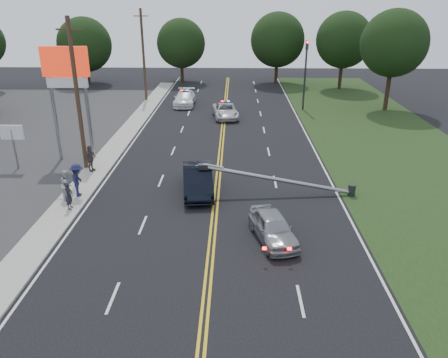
{
  "coord_description": "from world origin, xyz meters",
  "views": [
    {
      "loc": [
        1.05,
        -16.02,
        10.95
      ],
      "look_at": [
        0.49,
        6.29,
        1.7
      ],
      "focal_mm": 35.0,
      "sensor_mm": 36.0,
      "label": 1
    }
  ],
  "objects_px": {
    "fallen_streetlight": "(287,181)",
    "utility_pole_far": "(143,55)",
    "small_sign": "(12,136)",
    "waiting_sedan": "(273,227)",
    "utility_pole_mid": "(77,96)",
    "bystander_b": "(67,184)",
    "bystander_c": "(78,180)",
    "traffic_signal": "(305,69)",
    "bystander_d": "(90,158)",
    "bystander_a": "(69,195)",
    "emergency_b": "(185,98)",
    "crashed_sedan": "(198,180)",
    "pylon_sign": "(67,77)",
    "emergency_a": "(225,111)"
  },
  "relations": [
    {
      "from": "pylon_sign",
      "to": "waiting_sedan",
      "type": "xyz_separation_m",
      "value": [
        13.46,
        -11.32,
        -5.31
      ]
    },
    {
      "from": "bystander_b",
      "to": "bystander_d",
      "type": "height_order",
      "value": "bystander_d"
    },
    {
      "from": "utility_pole_mid",
      "to": "small_sign",
      "type": "bearing_deg",
      "value": 180.0
    },
    {
      "from": "pylon_sign",
      "to": "emergency_b",
      "type": "distance_m",
      "value": 19.4
    },
    {
      "from": "fallen_streetlight",
      "to": "bystander_d",
      "type": "height_order",
      "value": "fallen_streetlight"
    },
    {
      "from": "emergency_b",
      "to": "bystander_a",
      "type": "bearing_deg",
      "value": -98.34
    },
    {
      "from": "emergency_a",
      "to": "bystander_b",
      "type": "xyz_separation_m",
      "value": [
        -8.75,
        -19.41,
        0.32
      ]
    },
    {
      "from": "traffic_signal",
      "to": "waiting_sedan",
      "type": "distance_m",
      "value": 28.06
    },
    {
      "from": "pylon_sign",
      "to": "bystander_b",
      "type": "xyz_separation_m",
      "value": [
        1.88,
        -7.07,
        -5.0
      ]
    },
    {
      "from": "utility_pole_far",
      "to": "traffic_signal",
      "type": "bearing_deg",
      "value": -12.89
    },
    {
      "from": "small_sign",
      "to": "bystander_c",
      "type": "distance_m",
      "value": 7.59
    },
    {
      "from": "bystander_a",
      "to": "emergency_b",
      "type": "bearing_deg",
      "value": -7.61
    },
    {
      "from": "bystander_a",
      "to": "crashed_sedan",
      "type": "bearing_deg",
      "value": -68.89
    },
    {
      "from": "emergency_b",
      "to": "bystander_c",
      "type": "distance_m",
      "value": 24.62
    },
    {
      "from": "waiting_sedan",
      "to": "bystander_c",
      "type": "relative_size",
      "value": 2.02
    },
    {
      "from": "pylon_sign",
      "to": "bystander_c",
      "type": "relative_size",
      "value": 4.02
    },
    {
      "from": "small_sign",
      "to": "emergency_b",
      "type": "distance_m",
      "value": 21.92
    },
    {
      "from": "emergency_b",
      "to": "bystander_d",
      "type": "bearing_deg",
      "value": -102.07
    },
    {
      "from": "waiting_sedan",
      "to": "bystander_d",
      "type": "height_order",
      "value": "bystander_d"
    },
    {
      "from": "emergency_a",
      "to": "bystander_d",
      "type": "height_order",
      "value": "bystander_d"
    },
    {
      "from": "emergency_b",
      "to": "bystander_a",
      "type": "distance_m",
      "value": 26.32
    },
    {
      "from": "traffic_signal",
      "to": "small_sign",
      "type": "bearing_deg",
      "value": -141.1
    },
    {
      "from": "small_sign",
      "to": "fallen_streetlight",
      "type": "xyz_separation_m",
      "value": [
        18.19,
        -4.0,
        -1.41
      ]
    },
    {
      "from": "fallen_streetlight",
      "to": "utility_pole_far",
      "type": "bearing_deg",
      "value": 117.24
    },
    {
      "from": "utility_pole_mid",
      "to": "pylon_sign",
      "type": "bearing_deg",
      "value": 123.02
    },
    {
      "from": "pylon_sign",
      "to": "emergency_b",
      "type": "xyz_separation_m",
      "value": [
        6.02,
        17.69,
        -5.23
      ]
    },
    {
      "from": "utility_pole_mid",
      "to": "crashed_sedan",
      "type": "bearing_deg",
      "value": -24.96
    },
    {
      "from": "bystander_a",
      "to": "bystander_d",
      "type": "xyz_separation_m",
      "value": [
        -0.58,
        5.71,
        0.1
      ]
    },
    {
      "from": "small_sign",
      "to": "waiting_sedan",
      "type": "xyz_separation_m",
      "value": [
        16.96,
        -9.32,
        -1.65
      ]
    },
    {
      "from": "small_sign",
      "to": "waiting_sedan",
      "type": "bearing_deg",
      "value": -28.79
    },
    {
      "from": "fallen_streetlight",
      "to": "bystander_d",
      "type": "distance_m",
      "value": 13.25
    },
    {
      "from": "small_sign",
      "to": "emergency_a",
      "type": "relative_size",
      "value": 0.64
    },
    {
      "from": "utility_pole_mid",
      "to": "waiting_sedan",
      "type": "height_order",
      "value": "utility_pole_mid"
    },
    {
      "from": "traffic_signal",
      "to": "bystander_d",
      "type": "relative_size",
      "value": 3.94
    },
    {
      "from": "pylon_sign",
      "to": "crashed_sedan",
      "type": "height_order",
      "value": "pylon_sign"
    },
    {
      "from": "pylon_sign",
      "to": "traffic_signal",
      "type": "relative_size",
      "value": 1.13
    },
    {
      "from": "utility_pole_mid",
      "to": "emergency_b",
      "type": "xyz_separation_m",
      "value": [
        4.72,
        19.69,
        -4.32
      ]
    },
    {
      "from": "fallen_streetlight",
      "to": "bystander_a",
      "type": "distance_m",
      "value": 12.47
    },
    {
      "from": "bystander_a",
      "to": "waiting_sedan",
      "type": "bearing_deg",
      "value": -104.74
    },
    {
      "from": "waiting_sedan",
      "to": "emergency_b",
      "type": "relative_size",
      "value": 0.76
    },
    {
      "from": "traffic_signal",
      "to": "waiting_sedan",
      "type": "relative_size",
      "value": 1.75
    },
    {
      "from": "utility_pole_mid",
      "to": "emergency_a",
      "type": "height_order",
      "value": "utility_pole_mid"
    },
    {
      "from": "emergency_a",
      "to": "bystander_a",
      "type": "xyz_separation_m",
      "value": [
        -8.18,
        -20.72,
        0.23
      ]
    },
    {
      "from": "crashed_sedan",
      "to": "emergency_b",
      "type": "bearing_deg",
      "value": 91.19
    },
    {
      "from": "pylon_sign",
      "to": "bystander_b",
      "type": "distance_m",
      "value": 8.86
    },
    {
      "from": "fallen_streetlight",
      "to": "pylon_sign",
      "type": "bearing_deg",
      "value": 157.78
    },
    {
      "from": "crashed_sedan",
      "to": "bystander_d",
      "type": "distance_m",
      "value": 8.09
    },
    {
      "from": "fallen_streetlight",
      "to": "waiting_sedan",
      "type": "relative_size",
      "value": 2.33
    },
    {
      "from": "utility_pole_mid",
      "to": "utility_pole_far",
      "type": "relative_size",
      "value": 1.0
    },
    {
      "from": "utility_pole_mid",
      "to": "bystander_b",
      "type": "bearing_deg",
      "value": -83.5
    }
  ]
}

